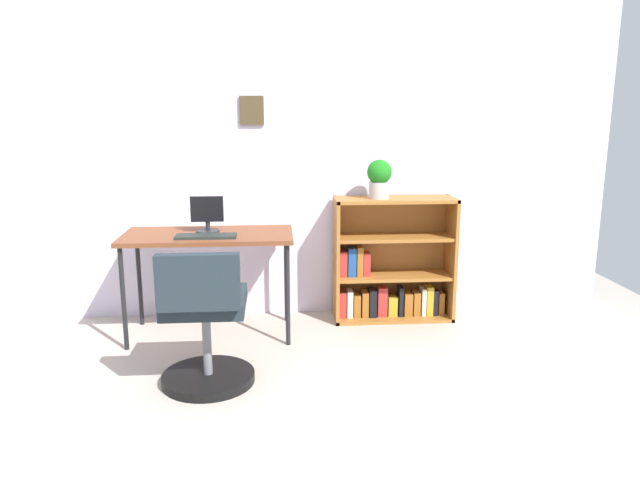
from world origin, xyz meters
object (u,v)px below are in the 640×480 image
at_px(keyboard, 206,236).
at_px(potted_plant_on_shelf, 379,178).
at_px(monitor, 207,215).
at_px(office_chair, 205,326).
at_px(desk, 208,242).
at_px(bookshelf_low, 390,266).

height_order(keyboard, potted_plant_on_shelf, potted_plant_on_shelf).
bearing_deg(potted_plant_on_shelf, monitor, -171.87).
height_order(office_chair, potted_plant_on_shelf, potted_plant_on_shelf).
relative_size(monitor, potted_plant_on_shelf, 0.89).
distance_m(desk, office_chair, 0.85).
height_order(bookshelf_low, potted_plant_on_shelf, potted_plant_on_shelf).
bearing_deg(bookshelf_low, desk, -168.35).
bearing_deg(bookshelf_low, office_chair, -139.09).
distance_m(monitor, office_chair, 0.96).
bearing_deg(bookshelf_low, monitor, -170.19).
bearing_deg(keyboard, bookshelf_low, 17.13).
distance_m(desk, keyboard, 0.15).
distance_m(desk, monitor, 0.18).
distance_m(bookshelf_low, potted_plant_on_shelf, 0.66).
bearing_deg(potted_plant_on_shelf, keyboard, -163.84).
xyz_separation_m(office_chair, potted_plant_on_shelf, (1.12, 1.00, 0.69)).
bearing_deg(desk, potted_plant_on_shelf, 10.15).
distance_m(office_chair, bookshelf_low, 1.61).
height_order(monitor, potted_plant_on_shelf, potted_plant_on_shelf).
relative_size(monitor, bookshelf_low, 0.27).
bearing_deg(office_chair, keyboard, 94.56).
bearing_deg(desk, keyboard, -89.03).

